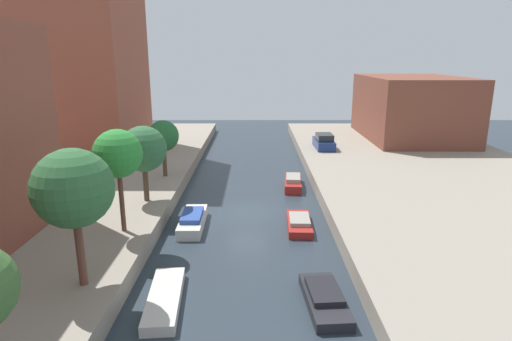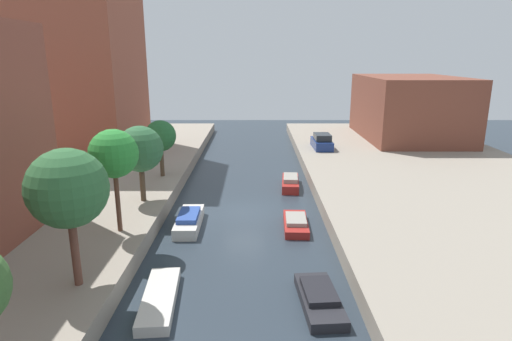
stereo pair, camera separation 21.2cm
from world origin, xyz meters
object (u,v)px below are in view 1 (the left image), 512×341
object	(u,v)px
street_tree_1	(71,189)
moored_boat_right_3	(292,182)
street_tree_3	(142,149)
parked_car	(322,142)
apartment_tower_far	(78,53)
street_tree_2	(116,154)
low_block_right	(409,108)
moored_boat_right_2	(298,223)
moored_boat_left_1	(163,299)
street_tree_4	(162,136)
moored_boat_left_2	(191,221)
moored_boat_right_1	(323,298)

from	to	relation	value
street_tree_1	moored_boat_right_3	world-z (taller)	street_tree_1
street_tree_3	parked_car	size ratio (longest dim) A/B	1.20
apartment_tower_far	street_tree_2	size ratio (longest dim) A/B	3.39
low_block_right	moored_boat_right_3	world-z (taller)	low_block_right
street_tree_1	moored_boat_right_2	world-z (taller)	street_tree_1
apartment_tower_far	street_tree_3	size ratio (longest dim) A/B	3.83
parked_car	moored_boat_right_3	bearing A→B (deg)	-111.23
street_tree_2	moored_boat_left_1	world-z (taller)	street_tree_2
street_tree_3	moored_boat_right_2	world-z (taller)	street_tree_3
street_tree_4	moored_boat_left_2	distance (m)	9.27
street_tree_4	parked_car	world-z (taller)	street_tree_4
parked_car	moored_boat_left_2	bearing A→B (deg)	-120.59
street_tree_2	street_tree_3	size ratio (longest dim) A/B	1.13
low_block_right	moored_boat_left_1	bearing A→B (deg)	-123.37
street_tree_2	street_tree_3	bearing A→B (deg)	90.00
low_block_right	moored_boat_right_1	bearing A→B (deg)	-114.25
moored_boat_left_1	moored_boat_right_3	size ratio (longest dim) A/B	1.14
street_tree_4	moored_boat_left_1	bearing A→B (deg)	-78.68
moored_boat_right_2	moored_boat_left_2	bearing A→B (deg)	178.52
street_tree_2	street_tree_3	distance (m)	5.01
street_tree_1	moored_boat_right_1	bearing A→B (deg)	0.33
moored_boat_left_2	moored_boat_right_1	bearing A→B (deg)	-51.49
apartment_tower_far	moored_boat_right_3	size ratio (longest dim) A/B	4.60
parked_car	street_tree_2	bearing A→B (deg)	-123.49
street_tree_3	low_block_right	bearing A→B (deg)	41.81
apartment_tower_far	street_tree_4	distance (m)	14.80
street_tree_1	moored_boat_right_2	distance (m)	13.65
street_tree_1	apartment_tower_far	bearing A→B (deg)	110.10
street_tree_1	moored_boat_left_1	xyz separation A→B (m)	(3.24, 0.14, -4.87)
moored_boat_right_2	moored_boat_right_3	xyz separation A→B (m)	(0.31, 8.15, 0.12)
street_tree_3	moored_boat_left_2	xyz separation A→B (m)	(3.23, -2.01, -3.99)
low_block_right	moored_boat_right_1	size ratio (longest dim) A/B	3.69
parked_car	moored_boat_left_1	distance (m)	28.60
moored_boat_right_2	low_block_right	bearing A→B (deg)	58.40
low_block_right	street_tree_4	size ratio (longest dim) A/B	3.38
low_block_right	moored_boat_left_2	xyz separation A→B (m)	(-21.30, -23.95, -4.02)
street_tree_2	parked_car	xyz separation A→B (m)	(13.94, 21.06, -3.57)
moored_boat_left_2	moored_boat_right_3	xyz separation A→B (m)	(6.77, 7.98, 0.02)
street_tree_2	moored_boat_left_2	size ratio (longest dim) A/B	1.24
low_block_right	street_tree_2	world-z (taller)	low_block_right
street_tree_1	moored_boat_right_1	world-z (taller)	street_tree_1
parked_car	moored_boat_right_1	xyz separation A→B (m)	(-4.00, -26.56, -1.34)
street_tree_2	moored_boat_right_3	xyz separation A→B (m)	(10.00, 10.92, -4.78)
low_block_right	parked_car	size ratio (longest dim) A/B	3.62
parked_car	moored_boat_left_1	xyz separation A→B (m)	(-10.69, -26.48, -1.41)
apartment_tower_far	moored_boat_right_1	bearing A→B (deg)	-53.07
apartment_tower_far	low_block_right	xyz separation A→B (m)	(34.00, 6.55, -5.90)
street_tree_2	apartment_tower_far	bearing A→B (deg)	114.98
low_block_right	moored_boat_left_2	size ratio (longest dim) A/B	3.33
street_tree_1	street_tree_2	xyz separation A→B (m)	(0.00, 5.56, 0.10)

